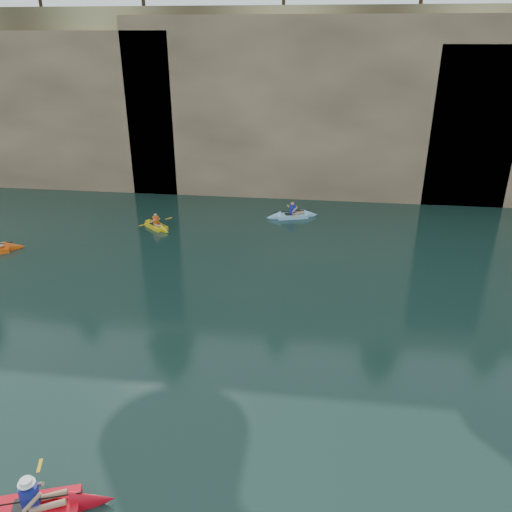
# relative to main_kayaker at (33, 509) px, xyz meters

# --- Properties ---
(ground) EXTENTS (160.00, 160.00, 0.00)m
(ground) POSITION_rel_main_kayaker_xyz_m (3.39, 3.00, -0.18)
(ground) COLOR black
(ground) RESTS_ON ground
(cliff) EXTENTS (70.00, 16.00, 12.00)m
(cliff) POSITION_rel_main_kayaker_xyz_m (3.39, 33.00, 5.82)
(cliff) COLOR tan
(cliff) RESTS_ON ground
(cliff_slab_center) EXTENTS (24.00, 2.40, 11.40)m
(cliff_slab_center) POSITION_rel_main_kayaker_xyz_m (5.39, 25.60, 5.52)
(cliff_slab_center) COLOR tan
(cliff_slab_center) RESTS_ON ground
(sea_cave_west) EXTENTS (4.50, 1.00, 4.00)m
(sea_cave_west) POSITION_rel_main_kayaker_xyz_m (-14.61, 24.95, 1.82)
(sea_cave_west) COLOR black
(sea_cave_west) RESTS_ON ground
(sea_cave_center) EXTENTS (3.50, 1.00, 3.20)m
(sea_cave_center) POSITION_rel_main_kayaker_xyz_m (-0.61, 24.95, 1.42)
(sea_cave_center) COLOR black
(sea_cave_center) RESTS_ON ground
(sea_cave_east) EXTENTS (5.00, 1.00, 4.50)m
(sea_cave_east) POSITION_rel_main_kayaker_xyz_m (13.39, 24.95, 2.07)
(sea_cave_east) COLOR black
(sea_cave_east) RESTS_ON ground
(main_kayaker) EXTENTS (3.65, 2.32, 1.33)m
(main_kayaker) POSITION_rel_main_kayaker_xyz_m (0.00, 0.00, 0.00)
(main_kayaker) COLOR red
(main_kayaker) RESTS_ON ground
(kayaker_yellow) EXTENTS (2.35, 2.17, 1.05)m
(kayaker_yellow) POSITION_rel_main_kayaker_xyz_m (-3.01, 18.06, -0.05)
(kayaker_yellow) COLOR yellow
(kayaker_yellow) RESTS_ON ground
(kayaker_ltblue_mid) EXTENTS (3.21, 2.27, 1.19)m
(kayaker_ltblue_mid) POSITION_rel_main_kayaker_xyz_m (4.42, 20.77, -0.03)
(kayaker_ltblue_mid) COLOR #96D1FC
(kayaker_ltblue_mid) RESTS_ON ground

